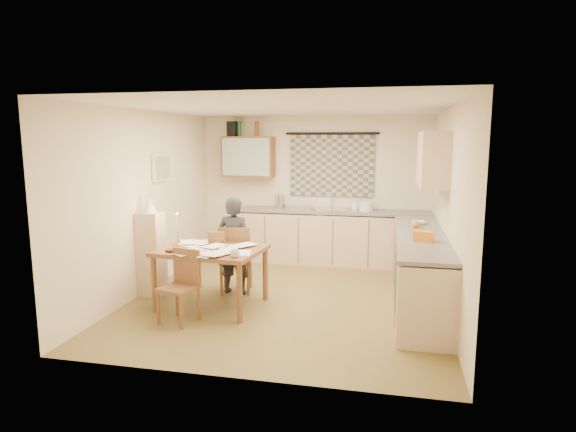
% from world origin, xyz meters
% --- Properties ---
extents(floor, '(4.00, 4.50, 0.02)m').
position_xyz_m(floor, '(0.00, 0.00, -0.01)').
color(floor, brown).
rests_on(floor, ground).
extents(ceiling, '(4.00, 4.50, 0.02)m').
position_xyz_m(ceiling, '(0.00, 0.00, 2.51)').
color(ceiling, white).
rests_on(ceiling, floor).
extents(wall_back, '(4.00, 0.02, 2.50)m').
position_xyz_m(wall_back, '(0.00, 2.26, 1.25)').
color(wall_back, '#F0E1C0').
rests_on(wall_back, floor).
extents(wall_front, '(4.00, 0.02, 2.50)m').
position_xyz_m(wall_front, '(0.00, -2.26, 1.25)').
color(wall_front, '#F0E1C0').
rests_on(wall_front, floor).
extents(wall_left, '(0.02, 4.50, 2.50)m').
position_xyz_m(wall_left, '(-2.01, 0.00, 1.25)').
color(wall_left, '#F0E1C0').
rests_on(wall_left, floor).
extents(wall_right, '(0.02, 4.50, 2.50)m').
position_xyz_m(wall_right, '(2.01, 0.00, 1.25)').
color(wall_right, '#F0E1C0').
rests_on(wall_right, floor).
extents(window_blind, '(1.45, 0.03, 1.05)m').
position_xyz_m(window_blind, '(0.30, 2.22, 1.65)').
color(window_blind, '#385480').
rests_on(window_blind, wall_back).
extents(curtain_rod, '(1.60, 0.04, 0.04)m').
position_xyz_m(curtain_rod, '(0.30, 2.20, 2.20)').
color(curtain_rod, black).
rests_on(curtain_rod, wall_back).
extents(wall_cabinet, '(0.90, 0.34, 0.70)m').
position_xyz_m(wall_cabinet, '(-1.15, 2.08, 1.80)').
color(wall_cabinet, brown).
rests_on(wall_cabinet, wall_back).
extents(wall_cabinet_glass, '(0.84, 0.02, 0.64)m').
position_xyz_m(wall_cabinet_glass, '(-1.15, 1.91, 1.80)').
color(wall_cabinet_glass, '#99B2A5').
rests_on(wall_cabinet_glass, wall_back).
extents(upper_cabinet_right, '(0.34, 1.30, 0.70)m').
position_xyz_m(upper_cabinet_right, '(1.83, 0.55, 1.85)').
color(upper_cabinet_right, '#CDAB89').
rests_on(upper_cabinet_right, wall_right).
extents(framed_print, '(0.04, 0.50, 0.40)m').
position_xyz_m(framed_print, '(-1.97, 0.40, 1.70)').
color(framed_print, '#F2E1CD').
rests_on(framed_print, wall_left).
extents(print_canvas, '(0.01, 0.42, 0.32)m').
position_xyz_m(print_canvas, '(-1.95, 0.40, 1.70)').
color(print_canvas, beige).
rests_on(print_canvas, wall_left).
extents(counter_back, '(3.30, 0.62, 0.92)m').
position_xyz_m(counter_back, '(0.40, 1.95, 0.45)').
color(counter_back, '#CDAB89').
rests_on(counter_back, floor).
extents(counter_right, '(0.62, 2.95, 0.92)m').
position_xyz_m(counter_right, '(1.70, 0.12, 0.45)').
color(counter_right, '#CDAB89').
rests_on(counter_right, floor).
extents(stove, '(0.58, 0.58, 0.90)m').
position_xyz_m(stove, '(1.70, -0.99, 0.45)').
color(stove, white).
rests_on(stove, floor).
extents(sink, '(0.65, 0.58, 0.10)m').
position_xyz_m(sink, '(0.33, 1.95, 0.88)').
color(sink, silver).
rests_on(sink, counter_back).
extents(tap, '(0.04, 0.04, 0.28)m').
position_xyz_m(tap, '(0.33, 2.13, 1.06)').
color(tap, silver).
rests_on(tap, counter_back).
extents(dish_rack, '(0.39, 0.35, 0.06)m').
position_xyz_m(dish_rack, '(-0.19, 1.95, 0.95)').
color(dish_rack, silver).
rests_on(dish_rack, counter_back).
extents(kettle, '(0.21, 0.21, 0.24)m').
position_xyz_m(kettle, '(-0.56, 1.95, 1.04)').
color(kettle, silver).
rests_on(kettle, counter_back).
extents(mixing_bowl, '(0.30, 0.30, 0.16)m').
position_xyz_m(mixing_bowl, '(0.92, 1.95, 1.00)').
color(mixing_bowl, white).
rests_on(mixing_bowl, counter_back).
extents(soap_bottle, '(0.11, 0.11, 0.18)m').
position_xyz_m(soap_bottle, '(0.73, 2.00, 1.01)').
color(soap_bottle, white).
rests_on(soap_bottle, counter_back).
extents(bowl, '(0.22, 0.22, 0.05)m').
position_xyz_m(bowl, '(1.70, 0.82, 0.94)').
color(bowl, white).
rests_on(bowl, counter_right).
extents(orange_bag, '(0.25, 0.21, 0.12)m').
position_xyz_m(orange_bag, '(1.70, -0.31, 0.98)').
color(orange_bag, orange).
rests_on(orange_bag, counter_right).
extents(fruit_orange, '(0.10, 0.10, 0.10)m').
position_xyz_m(fruit_orange, '(1.65, 0.54, 0.97)').
color(fruit_orange, orange).
rests_on(fruit_orange, counter_right).
extents(speaker, '(0.18, 0.22, 0.26)m').
position_xyz_m(speaker, '(-1.42, 2.08, 2.28)').
color(speaker, black).
rests_on(speaker, wall_cabinet).
extents(bottle_green, '(0.08, 0.08, 0.26)m').
position_xyz_m(bottle_green, '(-1.31, 2.08, 2.28)').
color(bottle_green, '#195926').
rests_on(bottle_green, wall_cabinet).
extents(bottle_brown, '(0.08, 0.08, 0.26)m').
position_xyz_m(bottle_brown, '(-0.99, 2.08, 2.28)').
color(bottle_brown, brown).
rests_on(bottle_brown, wall_cabinet).
extents(dining_table, '(1.35, 1.08, 0.75)m').
position_xyz_m(dining_table, '(-0.88, -0.51, 0.38)').
color(dining_table, brown).
rests_on(dining_table, floor).
extents(chair_far, '(0.50, 0.50, 0.94)m').
position_xyz_m(chair_far, '(-0.75, 0.08, 0.29)').
color(chair_far, brown).
rests_on(chair_far, floor).
extents(chair_near, '(0.46, 0.46, 0.84)m').
position_xyz_m(chair_near, '(-1.06, -1.09, 0.26)').
color(chair_near, brown).
rests_on(chair_near, floor).
extents(person, '(0.53, 0.39, 1.34)m').
position_xyz_m(person, '(-0.76, 0.04, 0.67)').
color(person, black).
rests_on(person, floor).
extents(shelf_stand, '(0.32, 0.30, 1.14)m').
position_xyz_m(shelf_stand, '(-1.84, -0.25, 0.57)').
color(shelf_stand, '#CDAB89').
rests_on(shelf_stand, floor).
extents(lampshade, '(0.20, 0.20, 0.22)m').
position_xyz_m(lampshade, '(-1.84, -0.25, 1.25)').
color(lampshade, '#F2E1CD').
rests_on(lampshade, shelf_stand).
extents(letter_rack, '(0.23, 0.12, 0.16)m').
position_xyz_m(letter_rack, '(-0.90, -0.23, 0.83)').
color(letter_rack, brown).
rests_on(letter_rack, dining_table).
extents(mug, '(0.13, 0.13, 0.09)m').
position_xyz_m(mug, '(-0.44, -0.88, 0.79)').
color(mug, white).
rests_on(mug, dining_table).
extents(magazine, '(0.27, 0.31, 0.02)m').
position_xyz_m(magazine, '(-1.34, -0.70, 0.76)').
color(magazine, maroon).
rests_on(magazine, dining_table).
extents(book, '(0.44, 0.44, 0.02)m').
position_xyz_m(book, '(-1.27, -0.55, 0.76)').
color(book, orange).
rests_on(book, dining_table).
extents(orange_box, '(0.13, 0.09, 0.04)m').
position_xyz_m(orange_box, '(-1.21, -0.78, 0.77)').
color(orange_box, orange).
rests_on(orange_box, dining_table).
extents(eyeglasses, '(0.14, 0.07, 0.02)m').
position_xyz_m(eyeglasses, '(-0.79, -0.80, 0.76)').
color(eyeglasses, black).
rests_on(eyeglasses, dining_table).
extents(candle_holder, '(0.07, 0.07, 0.18)m').
position_xyz_m(candle_holder, '(-1.35, -0.41, 0.84)').
color(candle_holder, silver).
rests_on(candle_holder, dining_table).
extents(candle, '(0.03, 0.03, 0.22)m').
position_xyz_m(candle, '(-1.39, -0.39, 1.04)').
color(candle, white).
rests_on(candle, dining_table).
extents(candle_flame, '(0.02, 0.02, 0.02)m').
position_xyz_m(candle_flame, '(-1.37, -0.41, 1.16)').
color(candle_flame, '#FFCC66').
rests_on(candle_flame, dining_table).
extents(papers, '(1.15, 1.00, 0.03)m').
position_xyz_m(papers, '(-0.88, -0.57, 0.77)').
color(papers, white).
rests_on(papers, dining_table).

